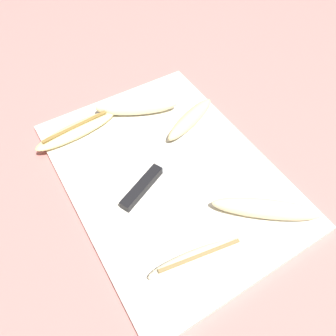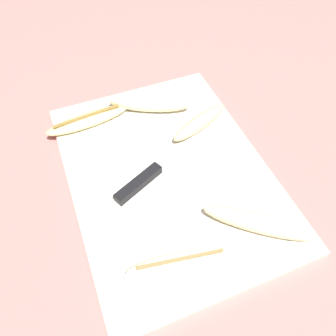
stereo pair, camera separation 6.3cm
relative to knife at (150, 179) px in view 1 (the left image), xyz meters
The scene contains 8 objects.
ground_plane 0.05m from the knife, 92.90° to the left, with size 4.00×4.00×0.00m, color #B76B66.
cutting_board 0.04m from the knife, 92.90° to the left, with size 0.51×0.37×0.01m.
knife is the anchor object (origin of this frame).
banana_cream_curved 0.22m from the knife, 39.93° to the left, with size 0.15×0.17×0.03m.
banana_bright_far 0.18m from the knife, ahead, with size 0.06×0.18×0.02m.
banana_mellow_near 0.17m from the knife, 119.96° to the left, with size 0.08×0.15×0.03m.
banana_golden_short 0.20m from the knife, 159.08° to the right, with size 0.06×0.19×0.02m.
banana_pale_long 0.19m from the knife, 159.13° to the left, with size 0.11×0.18×0.04m.
Camera 1 is at (0.32, -0.20, 0.53)m, focal length 35.00 mm.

